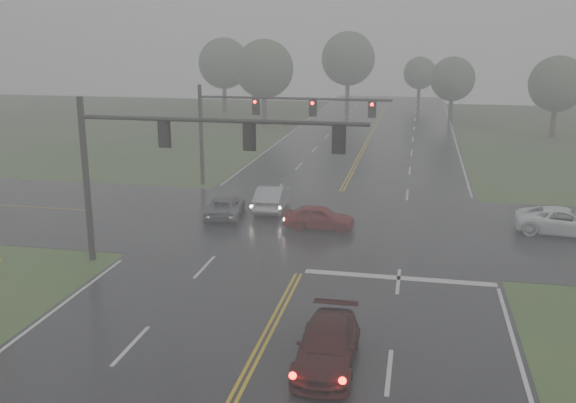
% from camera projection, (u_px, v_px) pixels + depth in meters
% --- Properties ---
extents(main_road, '(18.00, 160.00, 0.02)m').
position_uv_depth(main_road, '(319.00, 235.00, 34.94)').
color(main_road, black).
rests_on(main_road, ground).
extents(cross_street, '(120.00, 14.00, 0.02)m').
position_uv_depth(cross_street, '(324.00, 225.00, 36.83)').
color(cross_street, black).
rests_on(cross_street, ground).
extents(stop_bar, '(8.50, 0.50, 0.01)m').
position_uv_depth(stop_bar, '(399.00, 278.00, 28.76)').
color(stop_bar, '#BDBDBD').
rests_on(stop_bar, ground).
extents(sedan_maroon, '(1.97, 4.75, 1.37)m').
position_uv_depth(sedan_maroon, '(327.00, 365.00, 21.26)').
color(sedan_maroon, '#330909').
rests_on(sedan_maroon, ground).
extents(sedan_red, '(4.00, 1.68, 1.35)m').
position_uv_depth(sedan_red, '(319.00, 229.00, 36.01)').
color(sedan_red, maroon).
rests_on(sedan_red, ground).
extents(sedan_silver, '(1.84, 4.75, 1.54)m').
position_uv_depth(sedan_silver, '(272.00, 210.00, 39.90)').
color(sedan_silver, '#989A9F').
rests_on(sedan_silver, ground).
extents(car_grey, '(2.56, 4.56, 1.21)m').
position_uv_depth(car_grey, '(226.00, 217.00, 38.45)').
color(car_grey, '#515258').
rests_on(car_grey, ground).
extents(pickup_white, '(5.38, 2.96, 1.43)m').
position_uv_depth(pickup_white, '(563.00, 234.00, 35.08)').
color(pickup_white, white).
rests_on(pickup_white, ground).
extents(signal_gantry_near, '(13.38, 0.34, 7.88)m').
position_uv_depth(signal_gantry_near, '(166.00, 151.00, 29.01)').
color(signal_gantry_near, black).
rests_on(signal_gantry_near, ground).
extents(signal_gantry_far, '(13.58, 0.36, 7.17)m').
position_uv_depth(signal_gantry_far, '(258.00, 116.00, 44.64)').
color(signal_gantry_far, black).
rests_on(signal_gantry_far, ground).
extents(tree_nw_a, '(6.83, 6.83, 10.03)m').
position_uv_depth(tree_nw_a, '(264.00, 69.00, 74.58)').
color(tree_nw_a, '#372B23').
rests_on(tree_nw_a, ground).
extents(tree_ne_a, '(5.39, 5.39, 7.91)m').
position_uv_depth(tree_ne_a, '(453.00, 79.00, 78.24)').
color(tree_ne_a, '#372B23').
rests_on(tree_ne_a, ground).
extents(tree_n_mid, '(7.44, 7.44, 10.93)m').
position_uv_depth(tree_n_mid, '(348.00, 59.00, 88.94)').
color(tree_n_mid, '#372B23').
rests_on(tree_n_mid, ground).
extents(tree_e_near, '(5.76, 5.76, 8.46)m').
position_uv_depth(tree_e_near, '(557.00, 84.00, 65.96)').
color(tree_e_near, '#372B23').
rests_on(tree_e_near, ground).
extents(tree_nw_b, '(6.88, 6.88, 10.10)m').
position_uv_depth(tree_nw_b, '(224.00, 63.00, 87.13)').
color(tree_nw_b, '#372B23').
rests_on(tree_nw_b, ground).
extents(tree_n_far, '(4.92, 4.92, 7.23)m').
position_uv_depth(tree_n_far, '(420.00, 73.00, 97.37)').
color(tree_n_far, '#372B23').
rests_on(tree_n_far, ground).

